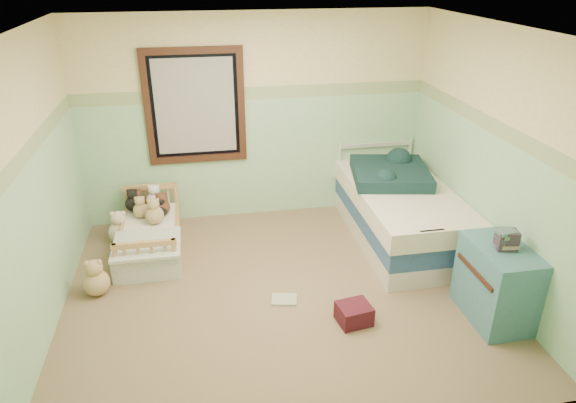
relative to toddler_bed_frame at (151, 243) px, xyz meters
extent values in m
cube|color=brown|center=(1.31, -1.05, -0.09)|extent=(4.20, 3.60, 0.02)
cube|color=silver|center=(1.31, -1.05, 2.43)|extent=(4.20, 3.60, 0.02)
cube|color=beige|center=(1.31, 0.75, 1.17)|extent=(4.20, 0.04, 2.50)
cube|color=beige|center=(1.31, -2.85, 1.17)|extent=(4.20, 0.04, 2.50)
cube|color=beige|center=(-0.79, -1.05, 1.17)|extent=(0.04, 3.60, 2.50)
cube|color=beige|center=(3.41, -1.05, 1.17)|extent=(0.04, 3.60, 2.50)
cube|color=#92C19F|center=(1.31, 0.74, 0.67)|extent=(4.20, 0.01, 1.50)
cube|color=#4F804D|center=(1.31, 0.74, 1.49)|extent=(4.20, 0.01, 0.15)
cube|color=#381A11|center=(0.61, 0.71, 1.37)|extent=(1.16, 0.06, 1.36)
cube|color=#B2B2B0|center=(0.61, 0.72, 1.37)|extent=(0.92, 0.01, 1.12)
cube|color=#B87E47|center=(0.00, 0.00, 0.00)|extent=(0.64, 1.28, 0.16)
cube|color=silver|center=(0.00, 0.00, 0.14)|extent=(0.59, 1.23, 0.12)
cube|color=#7FACCF|center=(0.00, -0.40, 0.22)|extent=(0.70, 0.64, 0.03)
sphere|color=brown|center=(-0.15, 0.50, 0.29)|extent=(0.18, 0.18, 0.18)
sphere|color=white|center=(0.05, 0.50, 0.31)|extent=(0.21, 0.21, 0.21)
sphere|color=tan|center=(-0.10, 0.28, 0.29)|extent=(0.18, 0.18, 0.18)
sphere|color=black|center=(0.13, 0.28, 0.28)|extent=(0.16, 0.16, 0.16)
sphere|color=beige|center=(-0.36, 0.24, 0.05)|extent=(0.27, 0.27, 0.27)
sphere|color=tan|center=(-0.47, -0.78, 0.05)|extent=(0.26, 0.26, 0.26)
cube|color=silver|center=(2.86, -0.28, 0.03)|extent=(1.01, 2.02, 0.22)
cube|color=navy|center=(2.86, -0.28, 0.25)|extent=(1.01, 2.02, 0.22)
cube|color=white|center=(2.86, -0.28, 0.47)|extent=(1.05, 2.06, 0.22)
cube|color=black|center=(2.81, 0.02, 0.65)|extent=(1.01, 1.05, 0.14)
cube|color=#396C72|center=(3.17, -1.80, 0.29)|extent=(0.46, 0.74, 0.74)
cube|color=#432524|center=(3.17, -1.82, 0.74)|extent=(0.20, 0.16, 0.17)
cube|color=maroon|center=(1.89, -1.65, 0.01)|extent=(0.33, 0.30, 0.18)
cube|color=#DECB48|center=(1.32, -1.22, -0.07)|extent=(0.27, 0.23, 0.02)
sphere|color=black|center=(-0.20, 0.47, 0.30)|extent=(0.19, 0.19, 0.19)
sphere|color=tan|center=(0.06, 0.10, 0.31)|extent=(0.21, 0.21, 0.21)
sphere|color=brown|center=(0.14, 0.31, 0.30)|extent=(0.19, 0.19, 0.19)
camera|label=1|loc=(0.63, -5.27, 2.94)|focal=32.02mm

